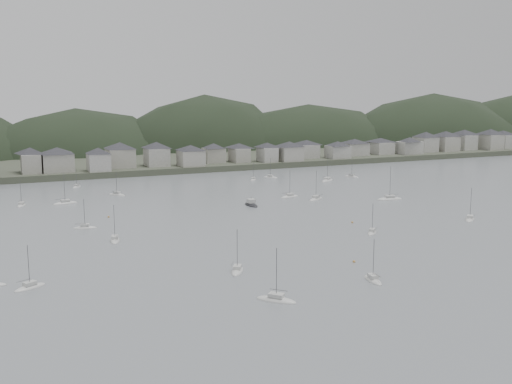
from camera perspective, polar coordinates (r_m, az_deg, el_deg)
name	(u,v)px	position (r m, az deg, el deg)	size (l,w,h in m)	color
ground	(388,266)	(144.94, 12.21, -6.83)	(900.00, 900.00, 0.00)	slate
far_shore_land	(122,149)	(417.01, -12.39, 3.95)	(900.00, 250.00, 3.00)	#383D2D
forested_ridge	(139,172)	(394.59, -10.89, 1.83)	(851.55, 103.94, 102.57)	black
waterfront_town	(260,150)	(325.51, 0.40, 3.94)	(451.48, 28.46, 12.92)	gray
sailboat_lead	(316,199)	(227.62, 5.63, -0.68)	(8.68, 6.78, 11.64)	silver
moored_fleet	(274,214)	(199.95, 1.71, -2.05)	(230.08, 175.75, 13.59)	silver
motor_launch_far	(251,205)	(214.98, -0.45, -1.20)	(3.24, 8.71, 4.06)	black
mooring_buoys	(324,237)	(170.13, 6.39, -4.18)	(190.26, 100.76, 0.70)	#B37F3B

